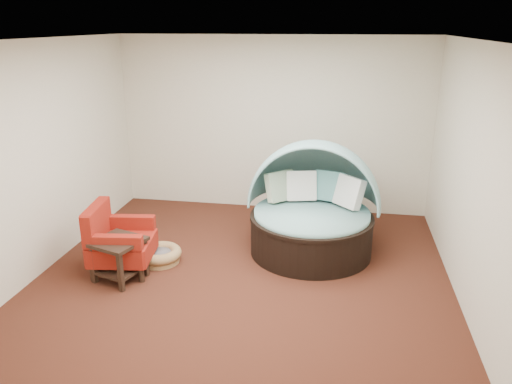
% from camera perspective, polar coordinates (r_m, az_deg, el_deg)
% --- Properties ---
extents(floor, '(5.00, 5.00, 0.00)m').
position_cam_1_polar(floor, '(6.24, -1.49, -9.63)').
color(floor, '#4B2215').
rests_on(floor, ground).
extents(wall_back, '(5.00, 0.00, 5.00)m').
position_cam_1_polar(wall_back, '(8.10, 1.93, 7.63)').
color(wall_back, beige).
rests_on(wall_back, floor).
extents(wall_front, '(5.00, 0.00, 5.00)m').
position_cam_1_polar(wall_front, '(3.46, -9.94, -8.56)').
color(wall_front, beige).
rests_on(wall_front, floor).
extents(wall_left, '(0.00, 5.00, 5.00)m').
position_cam_1_polar(wall_left, '(6.66, -23.25, 3.62)').
color(wall_left, beige).
rests_on(wall_left, floor).
extents(wall_right, '(0.00, 5.00, 5.00)m').
position_cam_1_polar(wall_right, '(5.77, 23.52, 1.41)').
color(wall_right, beige).
rests_on(wall_right, floor).
extents(ceiling, '(5.00, 5.00, 0.00)m').
position_cam_1_polar(ceiling, '(5.49, -1.74, 17.02)').
color(ceiling, white).
rests_on(ceiling, wall_back).
extents(canopy_daybed, '(1.80, 1.69, 1.51)m').
position_cam_1_polar(canopy_daybed, '(6.72, 6.51, -1.09)').
color(canopy_daybed, black).
rests_on(canopy_daybed, floor).
extents(pet_basket, '(0.73, 0.73, 0.20)m').
position_cam_1_polar(pet_basket, '(6.66, -10.92, -7.06)').
color(pet_basket, brown).
rests_on(pet_basket, floor).
extents(red_armchair, '(0.83, 0.83, 0.87)m').
position_cam_1_polar(red_armchair, '(6.46, -15.53, -5.39)').
color(red_armchair, black).
rests_on(red_armchair, floor).
extents(side_table, '(0.68, 0.68, 0.52)m').
position_cam_1_polar(side_table, '(6.26, -15.39, -6.85)').
color(side_table, black).
rests_on(side_table, floor).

